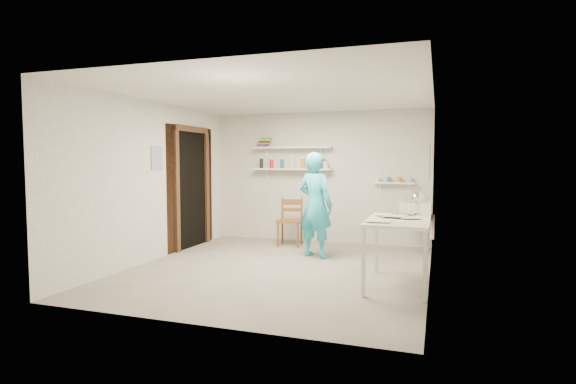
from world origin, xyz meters
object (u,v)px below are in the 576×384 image
(belfast_sink, at_px, (416,211))
(desk_lamp, at_px, (418,198))
(wooden_chair, at_px, (290,221))
(work_table, at_px, (398,253))
(wall_clock, at_px, (314,187))
(man, at_px, (315,205))

(belfast_sink, xyz_separation_m, desk_lamp, (0.09, -1.55, 0.33))
(wooden_chair, xyz_separation_m, work_table, (2.03, -2.01, -0.04))
(belfast_sink, relative_size, desk_lamp, 3.96)
(wooden_chair, relative_size, desk_lamp, 5.86)
(desk_lamp, bearing_deg, wooden_chair, 145.57)
(wall_clock, distance_m, wooden_chair, 1.03)
(man, xyz_separation_m, wooden_chair, (-0.67, 0.76, -0.38))
(work_table, bearing_deg, man, 137.27)
(wall_clock, bearing_deg, desk_lamp, -9.94)
(wooden_chair, bearing_deg, work_table, -50.33)
(wall_clock, distance_m, desk_lamp, 1.91)
(wall_clock, relative_size, desk_lamp, 1.94)
(wooden_chair, bearing_deg, wall_clock, -48.55)
(man, height_order, work_table, man)
(belfast_sink, height_order, man, man)
(wooden_chair, relative_size, work_table, 0.73)
(belfast_sink, distance_m, wooden_chair, 2.16)
(wooden_chair, bearing_deg, man, -54.06)
(wall_clock, relative_size, work_table, 0.24)
(belfast_sink, distance_m, work_table, 2.06)
(wall_clock, xyz_separation_m, desk_lamp, (1.64, -0.98, -0.06))
(man, height_order, wooden_chair, man)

